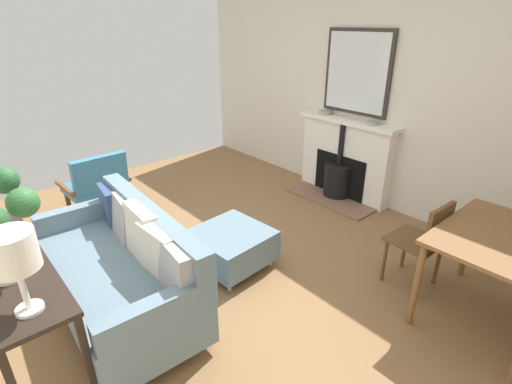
{
  "coord_description": "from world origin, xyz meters",
  "views": [
    {
      "loc": [
        1.49,
        2.66,
        2.16
      ],
      "look_at": [
        -0.62,
        0.25,
        0.7
      ],
      "focal_mm": 26.59,
      "sensor_mm": 36.0,
      "label": 1
    }
  ],
  "objects_px": {
    "mantel_bowl_far": "(373,123)",
    "ottoman": "(231,245)",
    "dining_table": "(502,249)",
    "table_lamp_far_end": "(13,254)",
    "console_table": "(11,273)",
    "dining_chair_near_fireplace": "(425,239)",
    "mantel_bowl_near": "(325,112)",
    "fireplace": "(343,164)",
    "sofa": "(123,268)",
    "armchair_accent": "(97,183)"
  },
  "relations": [
    {
      "from": "sofa",
      "to": "ottoman",
      "type": "distance_m",
      "value": 1.0
    },
    {
      "from": "mantel_bowl_near",
      "to": "mantel_bowl_far",
      "type": "bearing_deg",
      "value": 90.0
    },
    {
      "from": "mantel_bowl_far",
      "to": "table_lamp_far_end",
      "type": "xyz_separation_m",
      "value": [
        3.8,
        0.44,
        0.06
      ]
    },
    {
      "from": "sofa",
      "to": "table_lamp_far_end",
      "type": "bearing_deg",
      "value": 39.58
    },
    {
      "from": "mantel_bowl_near",
      "to": "dining_chair_near_fireplace",
      "type": "distance_m",
      "value": 2.34
    },
    {
      "from": "mantel_bowl_far",
      "to": "ottoman",
      "type": "distance_m",
      "value": 2.26
    },
    {
      "from": "dining_table",
      "to": "dining_chair_near_fireplace",
      "type": "xyz_separation_m",
      "value": [
        0.0,
        -0.55,
        -0.16
      ]
    },
    {
      "from": "sofa",
      "to": "ottoman",
      "type": "relative_size",
      "value": 2.52
    },
    {
      "from": "console_table",
      "to": "fireplace",
      "type": "bearing_deg",
      "value": -176.93
    },
    {
      "from": "mantel_bowl_far",
      "to": "dining_chair_near_fireplace",
      "type": "height_order",
      "value": "mantel_bowl_far"
    },
    {
      "from": "mantel_bowl_far",
      "to": "armchair_accent",
      "type": "xyz_separation_m",
      "value": [
        2.67,
        -1.8,
        -0.6
      ]
    },
    {
      "from": "mantel_bowl_far",
      "to": "table_lamp_far_end",
      "type": "height_order",
      "value": "table_lamp_far_end"
    },
    {
      "from": "fireplace",
      "to": "dining_chair_near_fireplace",
      "type": "height_order",
      "value": "fireplace"
    },
    {
      "from": "sofa",
      "to": "table_lamp_far_end",
      "type": "xyz_separation_m",
      "value": [
        0.7,
        0.58,
        0.73
      ]
    },
    {
      "from": "ottoman",
      "to": "armchair_accent",
      "type": "height_order",
      "value": "armchair_accent"
    },
    {
      "from": "sofa",
      "to": "dining_table",
      "type": "bearing_deg",
      "value": 135.78
    },
    {
      "from": "mantel_bowl_far",
      "to": "sofa",
      "type": "xyz_separation_m",
      "value": [
        3.09,
        -0.14,
        -0.67
      ]
    },
    {
      "from": "armchair_accent",
      "to": "dining_table",
      "type": "bearing_deg",
      "value": 113.88
    },
    {
      "from": "table_lamp_far_end",
      "to": "dining_table",
      "type": "height_order",
      "value": "table_lamp_far_end"
    },
    {
      "from": "ottoman",
      "to": "mantel_bowl_near",
      "type": "bearing_deg",
      "value": -161.95
    },
    {
      "from": "fireplace",
      "to": "table_lamp_far_end",
      "type": "relative_size",
      "value": 2.92
    },
    {
      "from": "mantel_bowl_near",
      "to": "console_table",
      "type": "bearing_deg",
      "value": 8.54
    },
    {
      "from": "console_table",
      "to": "ottoman",
      "type": "bearing_deg",
      "value": 176.06
    },
    {
      "from": "sofa",
      "to": "dining_chair_near_fireplace",
      "type": "xyz_separation_m",
      "value": [
        -2.02,
        1.43,
        0.11
      ]
    },
    {
      "from": "fireplace",
      "to": "sofa",
      "type": "relative_size",
      "value": 0.77
    },
    {
      "from": "mantel_bowl_far",
      "to": "console_table",
      "type": "height_order",
      "value": "mantel_bowl_far"
    },
    {
      "from": "mantel_bowl_far",
      "to": "console_table",
      "type": "xyz_separation_m",
      "value": [
        3.8,
        -0.15,
        -0.38
      ]
    },
    {
      "from": "sofa",
      "to": "console_table",
      "type": "relative_size",
      "value": 1.12
    },
    {
      "from": "armchair_accent",
      "to": "dining_chair_near_fireplace",
      "type": "xyz_separation_m",
      "value": [
        -1.6,
        3.08,
        0.04
      ]
    },
    {
      "from": "fireplace",
      "to": "ottoman",
      "type": "xyz_separation_m",
      "value": [
        2.1,
        0.32,
        -0.21
      ]
    },
    {
      "from": "ottoman",
      "to": "table_lamp_far_end",
      "type": "bearing_deg",
      "value": 15.66
    },
    {
      "from": "armchair_accent",
      "to": "console_table",
      "type": "bearing_deg",
      "value": 55.67
    },
    {
      "from": "fireplace",
      "to": "mantel_bowl_near",
      "type": "height_order",
      "value": "mantel_bowl_near"
    },
    {
      "from": "mantel_bowl_far",
      "to": "table_lamp_far_end",
      "type": "relative_size",
      "value": 0.3
    },
    {
      "from": "sofa",
      "to": "armchair_accent",
      "type": "bearing_deg",
      "value": -104.26
    },
    {
      "from": "mantel_bowl_far",
      "to": "sofa",
      "type": "bearing_deg",
      "value": -2.63
    },
    {
      "from": "ottoman",
      "to": "dining_table",
      "type": "relative_size",
      "value": 0.67
    },
    {
      "from": "fireplace",
      "to": "ottoman",
      "type": "height_order",
      "value": "fireplace"
    },
    {
      "from": "mantel_bowl_far",
      "to": "ottoman",
      "type": "bearing_deg",
      "value": -0.91
    },
    {
      "from": "mantel_bowl_far",
      "to": "dining_table",
      "type": "distance_m",
      "value": 2.16
    },
    {
      "from": "console_table",
      "to": "mantel_bowl_far",
      "type": "bearing_deg",
      "value": 177.74
    },
    {
      "from": "fireplace",
      "to": "mantel_bowl_far",
      "type": "relative_size",
      "value": 9.62
    },
    {
      "from": "mantel_bowl_near",
      "to": "mantel_bowl_far",
      "type": "relative_size",
      "value": 1.12
    },
    {
      "from": "fireplace",
      "to": "ottoman",
      "type": "distance_m",
      "value": 2.13
    },
    {
      "from": "mantel_bowl_near",
      "to": "sofa",
      "type": "height_order",
      "value": "mantel_bowl_near"
    },
    {
      "from": "armchair_accent",
      "to": "dining_table",
      "type": "distance_m",
      "value": 3.97
    },
    {
      "from": "sofa",
      "to": "ottoman",
      "type": "bearing_deg",
      "value": 173.72
    },
    {
      "from": "table_lamp_far_end",
      "to": "dining_table",
      "type": "xyz_separation_m",
      "value": [
        -2.73,
        1.39,
        -0.46
      ]
    },
    {
      "from": "fireplace",
      "to": "dining_table",
      "type": "relative_size",
      "value": 1.32
    },
    {
      "from": "fireplace",
      "to": "armchair_accent",
      "type": "height_order",
      "value": "fireplace"
    }
  ]
}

